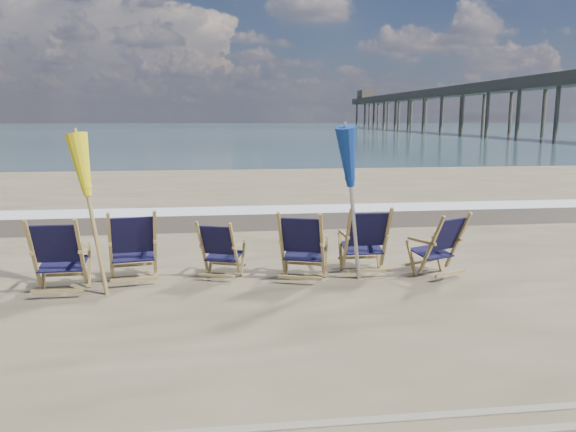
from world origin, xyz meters
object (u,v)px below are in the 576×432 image
beach_chair_0 (81,256)px  beach_chair_2 (235,251)px  beach_chair_5 (458,243)px  umbrella_yellow (90,172)px  beach_chair_3 (322,248)px  fishing_pier (480,102)px  beach_chair_4 (386,240)px  umbrella_blue (354,162)px  beach_chair_1 (155,246)px

beach_chair_0 → beach_chair_2: bearing=-169.7°
beach_chair_5 → umbrella_yellow: umbrella_yellow is taller
beach_chair_3 → fishing_pier: size_ratio=0.01×
beach_chair_3 → beach_chair_4: 1.11m
beach_chair_0 → beach_chair_3: size_ratio=1.03×
beach_chair_4 → umbrella_blue: 1.40m
beach_chair_0 → beach_chair_1: beach_chair_1 is taller
beach_chair_4 → umbrella_blue: size_ratio=0.47×
beach_chair_1 → beach_chair_4: (3.46, -0.03, -0.01)m
beach_chair_4 → beach_chair_5: size_ratio=1.08×
beach_chair_2 → beach_chair_4: bearing=-158.0°
beach_chair_2 → umbrella_blue: 2.16m
beach_chair_3 → umbrella_yellow: 3.37m
beach_chair_1 → beach_chair_3: bearing=162.5°
beach_chair_0 → beach_chair_2: size_ratio=1.21×
beach_chair_3 → beach_chair_4: beach_chair_4 is taller
beach_chair_4 → umbrella_yellow: size_ratio=0.50×
beach_chair_0 → beach_chair_4: size_ratio=1.01×
beach_chair_2 → beach_chair_0: bearing=32.3°
beach_chair_0 → fishing_pier: bearing=-120.2°
fishing_pier → umbrella_blue: bearing=-117.1°
beach_chair_2 → umbrella_blue: umbrella_blue is taller
beach_chair_2 → umbrella_yellow: (-1.92, -0.30, 1.21)m
beach_chair_3 → umbrella_blue: bearing=-161.1°
fishing_pier → beach_chair_3: bearing=-117.4°
beach_chair_0 → umbrella_blue: bearing=-179.1°
beach_chair_3 → beach_chair_5: (2.13, 0.16, -0.03)m
beach_chair_4 → umbrella_yellow: umbrella_yellow is taller
beach_chair_0 → umbrella_blue: 3.97m
beach_chair_2 → umbrella_yellow: 2.29m
umbrella_blue → fishing_pier: (37.14, 72.44, 2.89)m
beach_chair_5 → fishing_pier: size_ratio=0.01×
beach_chair_1 → fishing_pier: bearing=-127.9°
beach_chair_4 → fishing_pier: (36.53, 72.11, 4.10)m
beach_chair_0 → beach_chair_4: 4.41m
beach_chair_4 → fishing_pier: bearing=-116.9°
beach_chair_4 → beach_chair_1: bearing=-0.6°
beach_chair_2 → umbrella_blue: size_ratio=0.40×
beach_chair_3 → umbrella_blue: umbrella_blue is taller
beach_chair_1 → umbrella_blue: 3.11m
umbrella_yellow → umbrella_blue: umbrella_blue is taller
beach_chair_5 → fishing_pier: fishing_pier is taller
beach_chair_1 → beach_chair_3: beach_chair_1 is taller
beach_chair_0 → umbrella_blue: (3.78, 0.11, 1.21)m
beach_chair_5 → umbrella_blue: 2.11m
umbrella_yellow → beach_chair_3: bearing=0.1°
beach_chair_1 → beach_chair_2: beach_chair_1 is taller
beach_chair_0 → fishing_pier: size_ratio=0.01×
beach_chair_1 → beach_chair_2: 1.16m
beach_chair_1 → beach_chair_5: beach_chair_1 is taller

